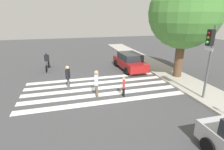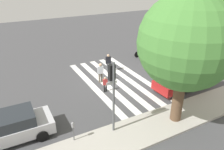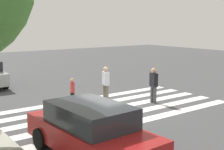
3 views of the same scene
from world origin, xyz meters
name	(u,v)px [view 3 (image 3 of 3)]	position (x,y,z in m)	size (l,w,h in m)	color
ground_plane	(114,108)	(0.00, 0.00, 0.00)	(60.00, 60.00, 0.00)	#444447
crosswalk_stripes	(114,108)	(0.00, 0.00, 0.00)	(4.69, 10.00, 0.01)	white
pedestrian_adult_yellow_jacket	(106,82)	(1.22, -0.41, 0.94)	(0.50, 0.31, 1.66)	#6B6051
pedestrian_child_with_backpack	(72,90)	(1.60, 1.18, 0.69)	(0.37, 0.25, 1.22)	black
pedestrian_adult_blue_shirt	(154,83)	(-0.34, -2.04, 0.93)	(0.50, 0.32, 1.65)	#4C4C51
car_parked_far_curb	(90,130)	(-3.70, 3.56, 0.77)	(4.49, 2.04, 1.51)	maroon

